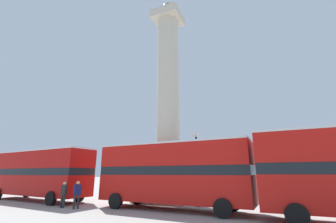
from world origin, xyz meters
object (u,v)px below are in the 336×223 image
at_px(bus_b, 172,172).
at_px(equestrian_statue, 315,182).
at_px(street_lamp, 197,160).
at_px(bus_a, 40,172).
at_px(pedestrian_by_plinth, 64,193).
at_px(monument_column, 168,114).
at_px(pedestrian_near_lamp, 77,193).

xyz_separation_m(bus_b, equestrian_statue, (9.16, 8.77, -0.82)).
bearing_deg(street_lamp, bus_a, -169.97).
distance_m(street_lamp, pedestrian_by_plinth, 9.63).
bearing_deg(bus_a, pedestrian_by_plinth, -15.49).
xyz_separation_m(bus_b, street_lamp, (1.04, 2.17, 0.86)).
relative_size(monument_column, equestrian_statue, 3.48).
distance_m(bus_a, street_lamp, 13.94).
distance_m(bus_a, pedestrian_near_lamp, 7.09).
relative_size(monument_column, bus_a, 1.78).
bearing_deg(pedestrian_near_lamp, bus_a, 96.13).
relative_size(bus_a, street_lamp, 2.07).
bearing_deg(pedestrian_by_plinth, street_lamp, -144.80).
xyz_separation_m(monument_column, pedestrian_by_plinth, (-4.97, -6.41, -6.67)).
bearing_deg(pedestrian_near_lamp, pedestrian_by_plinth, 114.62).
height_order(bus_b, street_lamp, street_lamp).
bearing_deg(street_lamp, pedestrian_near_lamp, -147.79).
distance_m(bus_a, equestrian_statue, 23.62).
xyz_separation_m(street_lamp, pedestrian_near_lamp, (-7.03, -4.43, -2.21)).
bearing_deg(monument_column, equestrian_statue, 22.25).
height_order(bus_a, bus_b, bus_b).
bearing_deg(street_lamp, pedestrian_by_plinth, -151.52).
bearing_deg(pedestrian_by_plinth, bus_b, -155.61).
relative_size(monument_column, pedestrian_by_plinth, 11.64).
bearing_deg(pedestrian_by_plinth, bus_a, -13.74).
bearing_deg(pedestrian_near_lamp, monument_column, -7.77).
height_order(monument_column, equestrian_statue, monument_column).
xyz_separation_m(bus_b, pedestrian_by_plinth, (-7.19, -2.29, -1.40)).
bearing_deg(pedestrian_near_lamp, street_lamp, -34.94).
height_order(monument_column, pedestrian_by_plinth, monument_column).
relative_size(pedestrian_near_lamp, pedestrian_by_plinth, 1.04).
bearing_deg(bus_a, monument_column, 27.68).
xyz_separation_m(bus_a, pedestrian_near_lamp, (6.67, -2.00, -1.34)).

